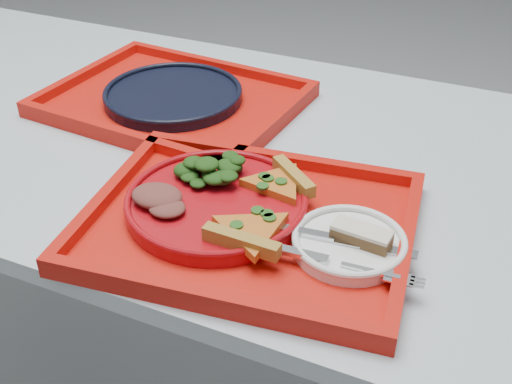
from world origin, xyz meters
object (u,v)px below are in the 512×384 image
at_px(navy_plate, 173,96).
at_px(dessert_bar, 361,235).
at_px(tray_far, 174,103).
at_px(dinner_plate, 217,205).
at_px(tray_main, 249,226).

distance_m(navy_plate, dessert_bar, 0.54).
height_order(tray_far, dinner_plate, dinner_plate).
height_order(dinner_plate, dessert_bar, dessert_bar).
height_order(tray_main, tray_far, same).
bearing_deg(dessert_bar, tray_far, 152.57).
relative_size(navy_plate, dessert_bar, 3.23).
xyz_separation_m(tray_main, dessert_bar, (0.16, 0.01, 0.03)).
xyz_separation_m(tray_main, dinner_plate, (-0.05, 0.01, 0.02)).
bearing_deg(tray_main, tray_far, 127.97).
relative_size(tray_far, dessert_bar, 5.59).
distance_m(tray_far, dessert_bar, 0.54).
distance_m(tray_main, dinner_plate, 0.06).
bearing_deg(tray_main, dinner_plate, 162.95).
bearing_deg(tray_main, navy_plate, 127.97).
xyz_separation_m(dinner_plate, navy_plate, (-0.24, 0.28, -0.00)).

